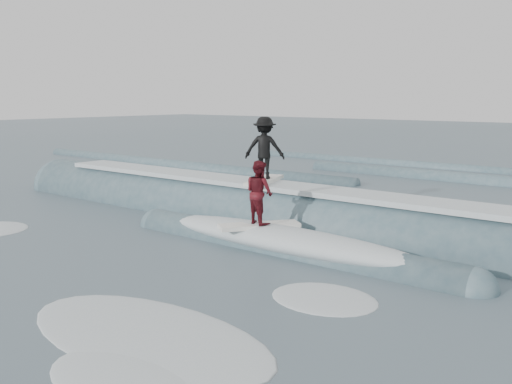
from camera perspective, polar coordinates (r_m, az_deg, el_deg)
The scene contains 6 objects.
ground at distance 12.32m, azimuth -15.21°, elevation -8.13°, with size 160.00×160.00×0.00m, color #40555E.
breaking_wave at distance 16.19m, azimuth 2.23°, elevation -3.44°, with size 24.06×3.93×2.29m.
surfer_black at distance 16.47m, azimuth 0.86°, elevation 4.20°, with size 1.33×2.07×1.89m.
surfer_red at distance 13.92m, azimuth 0.33°, elevation -0.48°, with size 1.62×1.94×1.67m.
whitewater at distance 10.68m, azimuth -19.83°, elevation -11.13°, with size 12.41×8.15×0.10m.
far_swells at distance 27.61m, azimuth 12.10°, elevation 1.66°, with size 39.47×8.65×0.80m.
Camera 1 is at (9.59, -6.82, 3.66)m, focal length 40.00 mm.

